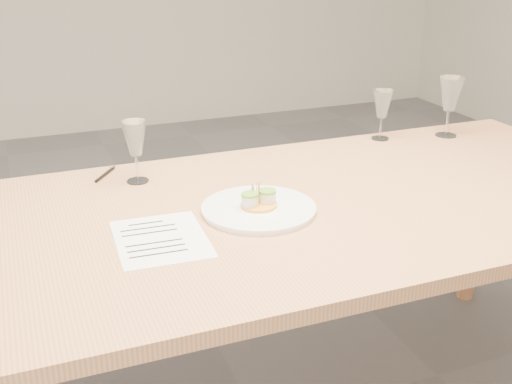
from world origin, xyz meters
name	(u,v)px	position (x,y,z in m)	size (l,w,h in m)	color
dining_table	(263,231)	(0.00, 0.00, 0.68)	(2.40, 1.00, 0.75)	tan
dinner_plate	(259,208)	(-0.02, -0.02, 0.76)	(0.31, 0.31, 0.08)	white
recipe_sheet	(161,239)	(-0.31, -0.08, 0.75)	(0.23, 0.29, 0.00)	white
ballpoint_pen	(105,174)	(-0.36, 0.42, 0.75)	(0.08, 0.11, 0.01)	black
wine_glass_1	(135,140)	(-0.28, 0.33, 0.88)	(0.08, 0.08, 0.19)	white
wine_glass_2	(382,105)	(0.64, 0.43, 0.88)	(0.07, 0.07, 0.18)	white
wine_glass_3	(450,95)	(0.88, 0.38, 0.90)	(0.09, 0.09, 0.22)	white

